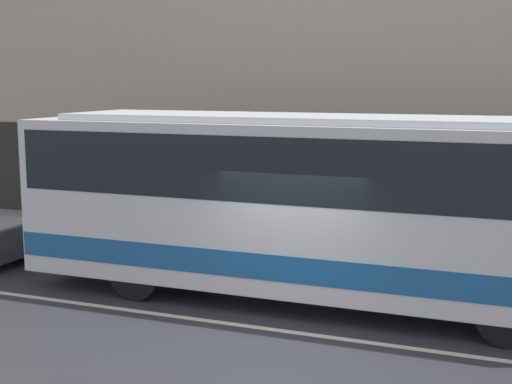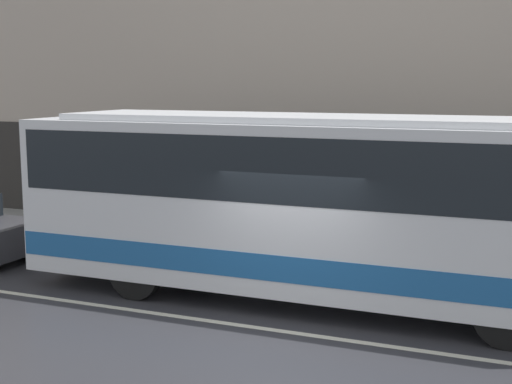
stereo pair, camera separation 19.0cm
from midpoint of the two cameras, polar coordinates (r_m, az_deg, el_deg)
name	(u,v)px [view 2 (the right image)]	position (r m, az deg, el deg)	size (l,w,h in m)	color
ground_plane	(279,331)	(11.73, 2.32, -11.04)	(60.00, 60.00, 0.00)	#333338
sidewalk	(360,254)	(16.57, 8.66, -4.90)	(60.00, 2.57, 0.16)	gray
lane_stripe	(279,331)	(11.73, 2.32, -11.02)	(54.00, 0.14, 0.01)	beige
transit_bus	(303,198)	(12.91, 4.19, -0.45)	(10.51, 2.58, 3.39)	silver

